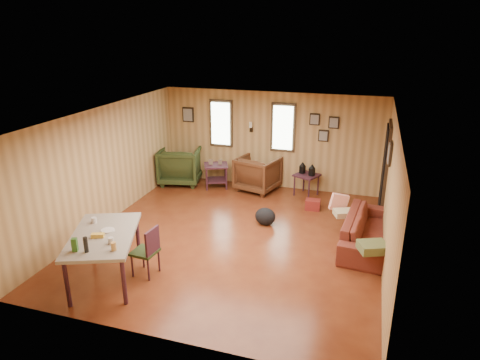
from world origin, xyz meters
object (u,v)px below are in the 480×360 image
object	(u,v)px
sofa	(368,226)
recliner_green	(180,164)
side_table	(307,173)
dining_table	(103,239)
recliner_brown	(258,172)
end_table	(216,172)

from	to	relation	value
sofa	recliner_green	xyz separation A→B (m)	(-4.75, 2.07, 0.12)
side_table	dining_table	bearing A→B (deg)	-118.33
recliner_brown	side_table	bearing A→B (deg)	-164.71
recliner_green	end_table	size ratio (longest dim) A/B	1.39
sofa	side_table	size ratio (longest dim) A/B	2.49
recliner_brown	end_table	xyz separation A→B (m)	(-1.06, -0.13, -0.06)
end_table	recliner_brown	bearing A→B (deg)	6.86
recliner_green	side_table	xyz separation A→B (m)	(3.27, 0.09, 0.04)
sofa	recliner_green	bearing A→B (deg)	71.70
sofa	dining_table	xyz separation A→B (m)	(-3.98, -2.45, 0.34)
sofa	side_table	xyz separation A→B (m)	(-1.49, 2.17, 0.16)
recliner_green	end_table	world-z (taller)	recliner_green
sofa	recliner_green	world-z (taller)	recliner_green
recliner_brown	side_table	world-z (taller)	recliner_brown
recliner_green	side_table	size ratio (longest dim) A/B	1.27
dining_table	recliner_green	bearing A→B (deg)	78.12
side_table	sofa	bearing A→B (deg)	-55.55
dining_table	sofa	bearing A→B (deg)	10.02
dining_table	side_table	bearing A→B (deg)	40.05
dining_table	recliner_brown	bearing A→B (deg)	52.88
side_table	dining_table	world-z (taller)	dining_table
recliner_green	dining_table	xyz separation A→B (m)	(0.78, -4.53, 0.22)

